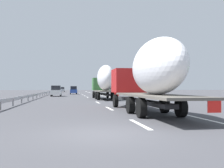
# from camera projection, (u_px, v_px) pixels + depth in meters

# --- Properties ---
(ground_plane) EXTENTS (260.00, 260.00, 0.00)m
(ground_plane) POSITION_uv_depth(u_px,v_px,m) (76.00, 96.00, 48.19)
(ground_plane) COLOR #424247
(lane_stripe_0) EXTENTS (3.20, 0.20, 0.01)m
(lane_stripe_0) POSITION_uv_depth(u_px,v_px,m) (140.00, 124.00, 11.02)
(lane_stripe_0) COLOR white
(lane_stripe_0) RESTS_ON ground_plane
(lane_stripe_1) EXTENTS (3.20, 0.20, 0.01)m
(lane_stripe_1) POSITION_uv_depth(u_px,v_px,m) (109.00, 109.00, 19.31)
(lane_stripe_1) COLOR white
(lane_stripe_1) RESTS_ON ground_plane
(lane_stripe_2) EXTENTS (3.20, 0.20, 0.01)m
(lane_stripe_2) POSITION_uv_depth(u_px,v_px,m) (98.00, 102.00, 27.35)
(lane_stripe_2) COLOR white
(lane_stripe_2) RESTS_ON ground_plane
(lane_stripe_3) EXTENTS (3.20, 0.20, 0.01)m
(lane_stripe_3) POSITION_uv_depth(u_px,v_px,m) (87.00, 97.00, 42.71)
(lane_stripe_3) COLOR white
(lane_stripe_3) RESTS_ON ground_plane
(lane_stripe_4) EXTENTS (3.20, 0.20, 0.01)m
(lane_stripe_4) POSITION_uv_depth(u_px,v_px,m) (85.00, 96.00, 49.98)
(lane_stripe_4) COLOR white
(lane_stripe_4) RESTS_ON ground_plane
(lane_stripe_5) EXTENTS (3.20, 0.20, 0.01)m
(lane_stripe_5) POSITION_uv_depth(u_px,v_px,m) (83.00, 95.00, 57.48)
(lane_stripe_5) COLOR white
(lane_stripe_5) RESTS_ON ground_plane
(lane_stripe_6) EXTENTS (3.20, 0.20, 0.01)m
(lane_stripe_6) POSITION_uv_depth(u_px,v_px,m) (81.00, 94.00, 64.47)
(lane_stripe_6) COLOR white
(lane_stripe_6) RESTS_ON ground_plane
(lane_stripe_7) EXTENTS (3.20, 0.20, 0.01)m
(lane_stripe_7) POSITION_uv_depth(u_px,v_px,m) (79.00, 93.00, 76.16)
(lane_stripe_7) COLOR white
(lane_stripe_7) RESTS_ON ground_plane
(edge_line_right) EXTENTS (110.00, 0.20, 0.01)m
(edge_line_right) POSITION_uv_depth(u_px,v_px,m) (101.00, 95.00, 54.03)
(edge_line_right) COLOR white
(edge_line_right) RESTS_ON ground_plane
(truck_lead) EXTENTS (12.10, 2.55, 4.62)m
(truck_lead) POSITION_uv_depth(u_px,v_px,m) (104.00, 81.00, 35.36)
(truck_lead) COLOR #387038
(truck_lead) RESTS_ON ground_plane
(truck_trailing) EXTENTS (14.05, 2.55, 4.31)m
(truck_trailing) POSITION_uv_depth(u_px,v_px,m) (149.00, 74.00, 15.63)
(truck_trailing) COLOR #B21919
(truck_trailing) RESTS_ON ground_plane
(car_white_van) EXTENTS (4.68, 1.86, 1.98)m
(car_white_van) POSITION_uv_depth(u_px,v_px,m) (56.00, 91.00, 47.21)
(car_white_van) COLOR white
(car_white_van) RESTS_ON ground_plane
(car_silver_hatch) EXTENTS (4.73, 1.82, 1.86)m
(car_silver_hatch) POSITION_uv_depth(u_px,v_px,m) (62.00, 89.00, 96.38)
(car_silver_hatch) COLOR #ADB2B7
(car_silver_hatch) RESTS_ON ground_plane
(car_blue_sedan) EXTENTS (4.00, 1.73, 1.97)m
(car_blue_sedan) POSITION_uv_depth(u_px,v_px,m) (74.00, 90.00, 62.79)
(car_blue_sedan) COLOR #28479E
(car_blue_sedan) RESTS_ON ground_plane
(road_sign) EXTENTS (0.10, 0.90, 3.16)m
(road_sign) POSITION_uv_depth(u_px,v_px,m) (106.00, 85.00, 55.77)
(road_sign) COLOR gray
(road_sign) RESTS_ON ground_plane
(tree_1) EXTENTS (3.04, 3.04, 5.23)m
(tree_1) POSITION_uv_depth(u_px,v_px,m) (130.00, 79.00, 50.47)
(tree_1) COLOR #472D19
(tree_1) RESTS_ON ground_plane
(tree_2) EXTENTS (3.90, 3.90, 6.63)m
(tree_2) POSITION_uv_depth(u_px,v_px,m) (111.00, 80.00, 87.17)
(tree_2) COLOR #472D19
(tree_2) RESTS_ON ground_plane
(guardrail_median) EXTENTS (94.00, 0.10, 0.76)m
(guardrail_median) POSITION_uv_depth(u_px,v_px,m) (45.00, 93.00, 50.16)
(guardrail_median) COLOR #9EA0A5
(guardrail_median) RESTS_ON ground_plane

